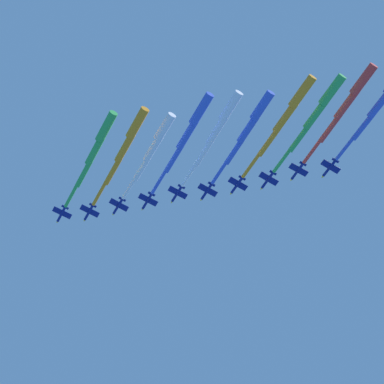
{
  "coord_description": "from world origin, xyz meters",
  "views": [
    {
      "loc": [
        83.28,
        -96.58,
        -33.1
      ],
      "look_at": [
        0.0,
        0.0,
        181.2
      ],
      "focal_mm": 55.71,
      "sensor_mm": 36.0,
      "label": 1
    }
  ],
  "objects_px": {
    "jet_port_outer": "(248,129)",
    "jet_trail_starboard": "(346,105)",
    "jet_starboard_outer": "(285,117)",
    "jet_trail_port": "(315,115)",
    "jet_port_inner": "(125,147)",
    "jet_tail_end": "(379,104)",
    "jet_starboard_inner": "(153,149)",
    "jet_lead": "(95,150)",
    "jet_port_mid": "(187,134)",
    "jet_starboard_mid": "(217,130)"
  },
  "relations": [
    {
      "from": "jet_starboard_outer",
      "to": "jet_port_mid",
      "type": "bearing_deg",
      "value": -150.11
    },
    {
      "from": "jet_starboard_inner",
      "to": "jet_port_outer",
      "type": "distance_m",
      "value": 38.77
    },
    {
      "from": "jet_trail_starboard",
      "to": "jet_trail_port",
      "type": "bearing_deg",
      "value": -153.11
    },
    {
      "from": "jet_starboard_outer",
      "to": "jet_trail_starboard",
      "type": "relative_size",
      "value": 1.05
    },
    {
      "from": "jet_starboard_outer",
      "to": "jet_trail_port",
      "type": "bearing_deg",
      "value": 34.55
    },
    {
      "from": "jet_port_mid",
      "to": "jet_starboard_inner",
      "type": "bearing_deg",
      "value": -164.25
    },
    {
      "from": "jet_starboard_inner",
      "to": "jet_tail_end",
      "type": "height_order",
      "value": "jet_starboard_inner"
    },
    {
      "from": "jet_lead",
      "to": "jet_starboard_outer",
      "type": "xyz_separation_m",
      "value": [
        67.57,
        37.57,
        -2.45
      ]
    },
    {
      "from": "jet_port_inner",
      "to": "jet_tail_end",
      "type": "distance_m",
      "value": 100.65
    },
    {
      "from": "jet_starboard_outer",
      "to": "jet_port_inner",
      "type": "bearing_deg",
      "value": -150.82
    },
    {
      "from": "jet_trail_port",
      "to": "jet_trail_starboard",
      "type": "xyz_separation_m",
      "value": [
        11.18,
        5.67,
        2.83
      ]
    },
    {
      "from": "jet_lead",
      "to": "jet_port_outer",
      "type": "xyz_separation_m",
      "value": [
        53.58,
        31.83,
        -3.07
      ]
    },
    {
      "from": "jet_port_mid",
      "to": "jet_lead",
      "type": "bearing_deg",
      "value": -151.74
    },
    {
      "from": "jet_starboard_inner",
      "to": "jet_starboard_outer",
      "type": "distance_m",
      "value": 53.84
    },
    {
      "from": "jet_port_inner",
      "to": "jet_starboard_mid",
      "type": "xyz_separation_m",
      "value": [
        32.07,
        18.95,
        2.08
      ]
    },
    {
      "from": "jet_starboard_inner",
      "to": "jet_trail_starboard",
      "type": "relative_size",
      "value": 0.95
    },
    {
      "from": "jet_port_mid",
      "to": "jet_trail_starboard",
      "type": "distance_m",
      "value": 62.91
    },
    {
      "from": "jet_starboard_inner",
      "to": "jet_port_inner",
      "type": "bearing_deg",
      "value": -134.64
    },
    {
      "from": "jet_port_outer",
      "to": "jet_starboard_outer",
      "type": "distance_m",
      "value": 15.14
    },
    {
      "from": "jet_port_mid",
      "to": "jet_starboard_mid",
      "type": "bearing_deg",
      "value": 36.0
    },
    {
      "from": "jet_starboard_outer",
      "to": "jet_trail_port",
      "type": "distance_m",
      "value": 11.62
    },
    {
      "from": "jet_starboard_mid",
      "to": "jet_lead",
      "type": "bearing_deg",
      "value": -149.94
    },
    {
      "from": "jet_port_inner",
      "to": "jet_tail_end",
      "type": "xyz_separation_m",
      "value": [
        86.86,
        50.84,
        0.58
      ]
    },
    {
      "from": "jet_port_inner",
      "to": "jet_port_outer",
      "type": "relative_size",
      "value": 1.08
    },
    {
      "from": "jet_lead",
      "to": "jet_port_mid",
      "type": "height_order",
      "value": "jet_lead"
    },
    {
      "from": "jet_tail_end",
      "to": "jet_starboard_inner",
      "type": "bearing_deg",
      "value": -151.49
    },
    {
      "from": "jet_port_inner",
      "to": "jet_starboard_mid",
      "type": "distance_m",
      "value": 37.3
    },
    {
      "from": "jet_starboard_outer",
      "to": "jet_trail_starboard",
      "type": "xyz_separation_m",
      "value": [
        20.74,
        12.25,
        2.43
      ]
    },
    {
      "from": "jet_lead",
      "to": "jet_trail_starboard",
      "type": "height_order",
      "value": "jet_lead"
    },
    {
      "from": "jet_starboard_outer",
      "to": "jet_port_outer",
      "type": "bearing_deg",
      "value": -157.68
    },
    {
      "from": "jet_starboard_outer",
      "to": "jet_trail_port",
      "type": "relative_size",
      "value": 1.05
    },
    {
      "from": "jet_port_mid",
      "to": "jet_tail_end",
      "type": "bearing_deg",
      "value": 31.11
    },
    {
      "from": "jet_port_mid",
      "to": "jet_starboard_mid",
      "type": "relative_size",
      "value": 1.05
    },
    {
      "from": "jet_starboard_outer",
      "to": "jet_tail_end",
      "type": "bearing_deg",
      "value": 32.41
    },
    {
      "from": "jet_port_outer",
      "to": "jet_tail_end",
      "type": "relative_size",
      "value": 1.01
    },
    {
      "from": "jet_starboard_inner",
      "to": "jet_tail_end",
      "type": "bearing_deg",
      "value": 28.51
    },
    {
      "from": "jet_starboard_inner",
      "to": "jet_port_outer",
      "type": "relative_size",
      "value": 0.98
    },
    {
      "from": "jet_lead",
      "to": "jet_starboard_inner",
      "type": "xyz_separation_m",
      "value": [
        19.13,
        14.07,
        -1.99
      ]
    },
    {
      "from": "jet_lead",
      "to": "jet_starboard_mid",
      "type": "relative_size",
      "value": 1.04
    },
    {
      "from": "jet_lead",
      "to": "jet_trail_starboard",
      "type": "bearing_deg",
      "value": 29.43
    },
    {
      "from": "jet_port_inner",
      "to": "jet_starboard_outer",
      "type": "xyz_separation_m",
      "value": [
        56.24,
        31.4,
        0.25
      ]
    },
    {
      "from": "jet_lead",
      "to": "jet_trail_port",
      "type": "bearing_deg",
      "value": 29.79
    },
    {
      "from": "jet_port_inner",
      "to": "jet_port_mid",
      "type": "xyz_separation_m",
      "value": [
        22.61,
        12.08,
        0.5
      ]
    },
    {
      "from": "jet_port_outer",
      "to": "jet_starboard_outer",
      "type": "bearing_deg",
      "value": 22.32
    },
    {
      "from": "jet_port_inner",
      "to": "jet_trail_starboard",
      "type": "xyz_separation_m",
      "value": [
        76.98,
        43.65,
        2.68
      ]
    },
    {
      "from": "jet_trail_port",
      "to": "jet_starboard_mid",
      "type": "bearing_deg",
      "value": -150.56
    },
    {
      "from": "jet_port_outer",
      "to": "jet_trail_starboard",
      "type": "bearing_deg",
      "value": 27.39
    },
    {
      "from": "jet_tail_end",
      "to": "jet_port_mid",
      "type": "bearing_deg",
      "value": -148.89
    },
    {
      "from": "jet_port_inner",
      "to": "jet_trail_port",
      "type": "height_order",
      "value": "jet_port_inner"
    },
    {
      "from": "jet_starboard_outer",
      "to": "jet_trail_port",
      "type": "height_order",
      "value": "jet_starboard_outer"
    }
  ]
}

